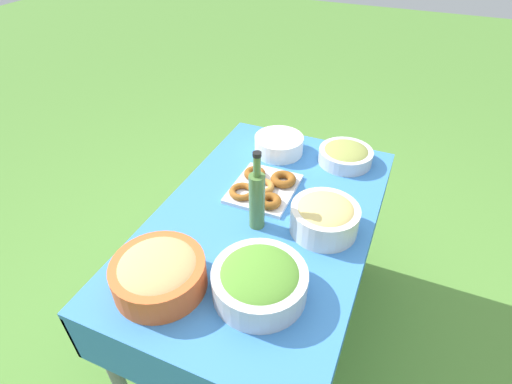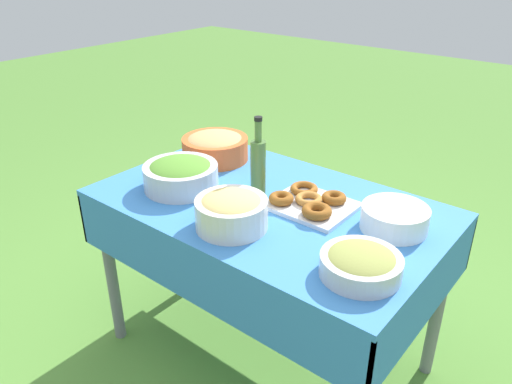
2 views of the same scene
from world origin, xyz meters
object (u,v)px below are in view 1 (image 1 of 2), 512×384
pasta_bowl (325,216)px  plate_stack (279,145)px  salad_bowl (260,280)px  olive_bowl (346,155)px  olive_oil_bottle (257,199)px  donut_platter (264,187)px  bread_bowl (159,272)px

pasta_bowl → plate_stack: pasta_bowl is taller
salad_bowl → olive_bowl: 0.86m
pasta_bowl → plate_stack: (0.45, 0.35, -0.02)m
pasta_bowl → plate_stack: size_ratio=1.09×
pasta_bowl → olive_oil_bottle: bearing=107.2°
plate_stack → olive_oil_bottle: size_ratio=0.71×
salad_bowl → olive_oil_bottle: (0.29, 0.13, 0.07)m
salad_bowl → olive_bowl: size_ratio=1.22×
donut_platter → bread_bowl: (-0.60, 0.12, 0.04)m
salad_bowl → donut_platter: salad_bowl is taller
salad_bowl → donut_platter: 0.53m
salad_bowl → pasta_bowl: bearing=-16.2°
plate_stack → olive_bowl: 0.32m
pasta_bowl → olive_bowl: size_ratio=1.03×
salad_bowl → olive_oil_bottle: size_ratio=0.92×
salad_bowl → olive_bowl: salad_bowl is taller
plate_stack → salad_bowl: bearing=-163.6°
bread_bowl → olive_bowl: 1.02m
bread_bowl → olive_oil_bottle: bearing=-23.8°
salad_bowl → olive_oil_bottle: bearing=24.5°
plate_stack → bread_bowl: size_ratio=0.77×
olive_oil_bottle → bread_bowl: size_ratio=1.09×
olive_bowl → olive_oil_bottle: bearing=159.5°
olive_bowl → bread_bowl: bearing=158.1°
donut_platter → plate_stack: 0.32m
donut_platter → olive_oil_bottle: (-0.21, -0.06, 0.11)m
donut_platter → olive_bowl: bearing=-36.8°
bread_bowl → pasta_bowl: bearing=-41.6°
salad_bowl → bread_bowl: bearing=107.7°
plate_stack → olive_bowl: size_ratio=0.94×
olive_oil_bottle → olive_bowl: olive_oil_bottle is taller
plate_stack → bread_bowl: bread_bowl is taller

